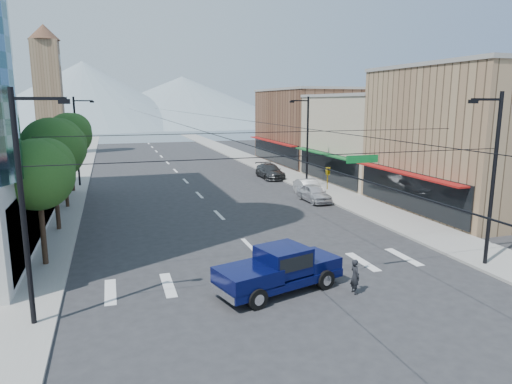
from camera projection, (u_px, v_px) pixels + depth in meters
ground at (286, 283)px, 21.70m from camera, size 160.00×160.00×0.00m
sidewalk_left at (74, 172)px, 55.47m from camera, size 4.00×120.00×0.15m
sidewalk_right at (261, 164)px, 62.64m from camera, size 4.00×120.00×0.15m
shop_near at (477, 140)px, 35.95m from camera, size 12.00×14.00×11.00m
shop_mid at (378, 139)px, 49.23m from camera, size 12.00×14.00×9.00m
shop_far at (315, 127)px, 64.08m from camera, size 12.00×18.00×10.00m
clock_tower at (48, 88)px, 72.63m from camera, size 4.80×4.80×20.40m
mountain_left at (84, 94)px, 155.23m from camera, size 80.00×80.00×22.00m
mountain_right at (183, 101)px, 175.42m from camera, size 90.00×90.00×18.00m
tree_near at (40, 172)px, 23.12m from camera, size 3.65×3.64×6.71m
tree_midnear at (54, 147)px, 29.54m from camera, size 4.09×4.09×7.52m
tree_midfar at (65, 147)px, 36.20m from camera, size 3.65×3.64×6.71m
tree_far at (71, 133)px, 42.62m from camera, size 4.09×4.09×7.52m
signal_rig at (300, 191)px, 19.92m from camera, size 21.80×0.20×9.00m
lamp_pole_nw at (78, 138)px, 45.58m from camera, size 2.00×0.25×9.00m
lamp_pole_ne at (306, 139)px, 44.48m from camera, size 2.00×0.25×9.00m
pickup_truck at (279, 269)px, 20.65m from camera, size 6.36×3.68×2.04m
pedestrian at (355, 276)px, 20.42m from camera, size 0.39×0.59×1.60m
parked_car_near at (314, 193)px, 39.37m from camera, size 1.78×4.37×1.49m
parked_car_mid at (309, 188)px, 41.51m from camera, size 1.93×4.70×1.51m
parked_car_far at (270, 171)px, 51.43m from camera, size 2.33×5.53×1.59m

